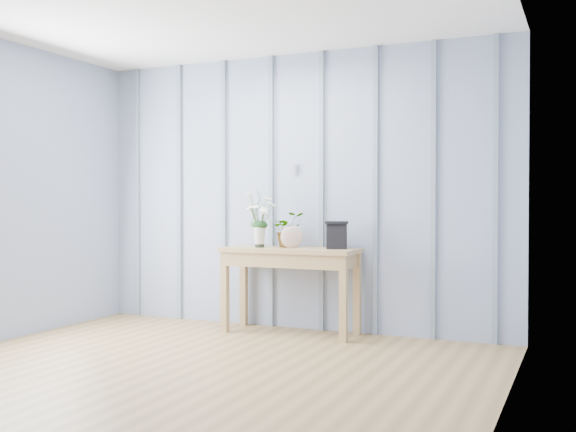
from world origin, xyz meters
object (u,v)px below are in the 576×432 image
at_px(daisy_vase, 260,211).
at_px(carved_box, 337,235).
at_px(felt_disc_vessel, 292,237).
at_px(sideboard, 290,261).

xyz_separation_m(daisy_vase, carved_box, (0.69, 0.10, -0.20)).
distance_m(daisy_vase, felt_disc_vessel, 0.38).
height_order(sideboard, carved_box, carved_box).
height_order(daisy_vase, felt_disc_vessel, daisy_vase).
bearing_deg(sideboard, daisy_vase, -169.18).
relative_size(daisy_vase, felt_disc_vessel, 2.64).
bearing_deg(daisy_vase, carved_box, 8.10).
relative_size(felt_disc_vessel, carved_box, 0.82).
bearing_deg(felt_disc_vessel, carved_box, -25.21).
xyz_separation_m(sideboard, carved_box, (0.41, 0.05, 0.24)).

